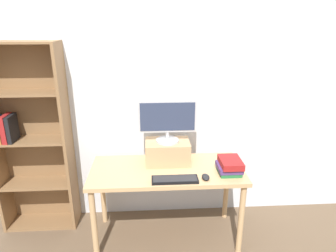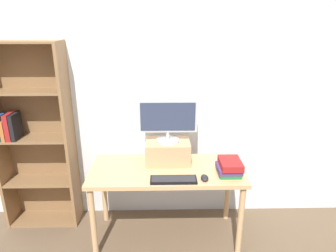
# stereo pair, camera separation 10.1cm
# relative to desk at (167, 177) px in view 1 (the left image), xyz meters

# --- Properties ---
(ground_plane) EXTENTS (12.00, 12.00, 0.00)m
(ground_plane) POSITION_rel_desk_xyz_m (0.00, 0.00, -0.64)
(ground_plane) COLOR brown
(back_wall) EXTENTS (7.00, 0.08, 2.60)m
(back_wall) POSITION_rel_desk_xyz_m (0.00, 0.46, 0.66)
(back_wall) COLOR silver
(back_wall) RESTS_ON ground_plane
(desk) EXTENTS (1.36, 0.62, 0.72)m
(desk) POSITION_rel_desk_xyz_m (0.00, 0.00, 0.00)
(desk) COLOR tan
(desk) RESTS_ON ground_plane
(bookshelf_unit) EXTENTS (0.70, 0.28, 1.81)m
(bookshelf_unit) POSITION_rel_desk_xyz_m (-1.28, 0.30, 0.28)
(bookshelf_unit) COLOR olive
(bookshelf_unit) RESTS_ON ground_plane
(riser_box) EXTENTS (0.40, 0.28, 0.21)m
(riser_box) POSITION_rel_desk_xyz_m (0.01, 0.14, 0.19)
(riser_box) COLOR tan
(riser_box) RESTS_ON desk
(computer_monitor) EXTENTS (0.53, 0.21, 0.39)m
(computer_monitor) POSITION_rel_desk_xyz_m (0.01, 0.13, 0.50)
(computer_monitor) COLOR #B7B7BA
(computer_monitor) RESTS_ON riser_box
(keyboard) EXTENTS (0.38, 0.13, 0.02)m
(keyboard) POSITION_rel_desk_xyz_m (0.05, -0.22, 0.10)
(keyboard) COLOR black
(keyboard) RESTS_ON desk
(computer_mouse) EXTENTS (0.06, 0.10, 0.04)m
(computer_mouse) POSITION_rel_desk_xyz_m (0.31, -0.21, 0.10)
(computer_mouse) COLOR black
(computer_mouse) RESTS_ON desk
(book_stack) EXTENTS (0.20, 0.25, 0.13)m
(book_stack) POSITION_rel_desk_xyz_m (0.54, -0.11, 0.15)
(book_stack) COLOR #236B38
(book_stack) RESTS_ON desk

